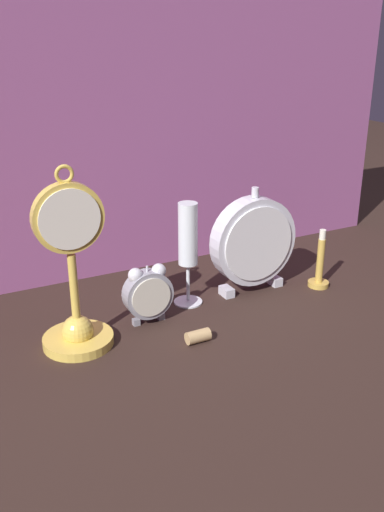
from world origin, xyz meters
name	(u,v)px	position (x,y,z in m)	size (l,w,h in m)	color
ground_plane	(213,330)	(0.00, 0.00, 0.00)	(4.00, 4.00, 0.00)	black
fabric_backdrop_drape	(136,100)	(0.00, 0.33, 0.36)	(1.25, 0.01, 0.73)	#8E4C7F
pocket_watch_on_stand	(74,289)	(-0.23, 0.06, 0.10)	(0.12, 0.12, 0.31)	gold
alarm_clock_twin_bell	(148,292)	(-0.09, 0.08, 0.06)	(0.09, 0.03, 0.11)	gray
mantel_clock_silver	(253,242)	(0.15, 0.11, 0.11)	(0.18, 0.04, 0.22)	silver
champagne_flute	(188,243)	(0.01, 0.12, 0.12)	(0.06, 0.06, 0.20)	silver
brass_candlestick	(320,269)	(0.28, 0.06, 0.04)	(0.04, 0.04, 0.12)	gold
wine_cork	(198,336)	(-0.04, -0.03, 0.01)	(0.02, 0.02, 0.04)	tan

